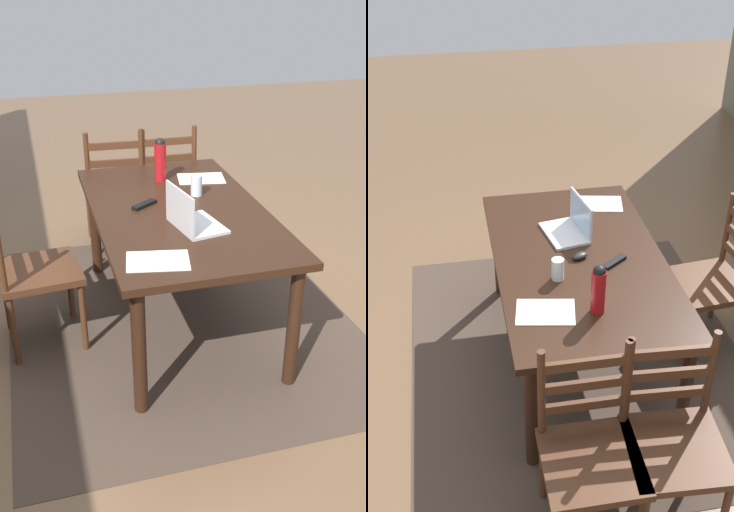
# 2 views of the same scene
# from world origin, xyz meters

# --- Properties ---
(ground_plane) EXTENTS (14.00, 14.00, 0.00)m
(ground_plane) POSITION_xyz_m (0.00, 0.00, 0.00)
(ground_plane) COLOR brown
(area_rug) EXTENTS (2.38, 2.05, 0.01)m
(area_rug) POSITION_xyz_m (0.00, 0.00, 0.00)
(area_rug) COLOR #47382D
(area_rug) RESTS_ON ground
(dining_table) EXTENTS (1.66, 0.95, 0.74)m
(dining_table) POSITION_xyz_m (0.00, 0.00, 0.65)
(dining_table) COLOR black
(dining_table) RESTS_ON ground
(chair_right_near) EXTENTS (0.44, 0.44, 0.95)m
(chair_right_near) POSITION_xyz_m (1.12, -0.19, 0.46)
(chair_right_near) COLOR #4C2B19
(chair_right_near) RESTS_ON ground
(chair_far_head) EXTENTS (0.48, 0.48, 0.95)m
(chair_far_head) POSITION_xyz_m (-0.00, 0.85, 0.46)
(chair_far_head) COLOR #4C2B19
(chair_far_head) RESTS_ON ground
(chair_right_far) EXTENTS (0.47, 0.47, 0.95)m
(chair_right_far) POSITION_xyz_m (1.12, 0.19, 0.46)
(chair_right_far) COLOR #4C2B19
(chair_right_far) RESTS_ON ground
(laptop) EXTENTS (0.35, 0.27, 0.23)m
(laptop) POSITION_xyz_m (-0.28, 0.01, 0.80)
(laptop) COLOR silver
(laptop) RESTS_ON dining_table
(water_bottle) EXTENTS (0.07, 0.07, 0.28)m
(water_bottle) POSITION_xyz_m (0.49, -0.01, 0.88)
(water_bottle) COLOR #A81419
(water_bottle) RESTS_ON dining_table
(drinking_glass) EXTENTS (0.07, 0.07, 0.12)m
(drinking_glass) POSITION_xyz_m (0.17, -0.16, 0.80)
(drinking_glass) COLOR silver
(drinking_glass) RESTS_ON dining_table
(computer_mouse) EXTENTS (0.09, 0.11, 0.03)m
(computer_mouse) POSITION_xyz_m (0.00, -0.00, 0.76)
(computer_mouse) COLOR black
(computer_mouse) RESTS_ON dining_table
(tv_remote) EXTENTS (0.13, 0.16, 0.02)m
(tv_remote) POSITION_xyz_m (0.08, 0.18, 0.75)
(tv_remote) COLOR black
(tv_remote) RESTS_ON dining_table
(paper_stack_left) EXTENTS (0.26, 0.33, 0.00)m
(paper_stack_left) POSITION_xyz_m (0.45, -0.27, 0.74)
(paper_stack_left) COLOR white
(paper_stack_left) RESTS_ON dining_table
(paper_stack_right) EXTENTS (0.26, 0.33, 0.00)m
(paper_stack_right) POSITION_xyz_m (-0.60, 0.26, 0.74)
(paper_stack_right) COLOR white
(paper_stack_right) RESTS_ON dining_table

